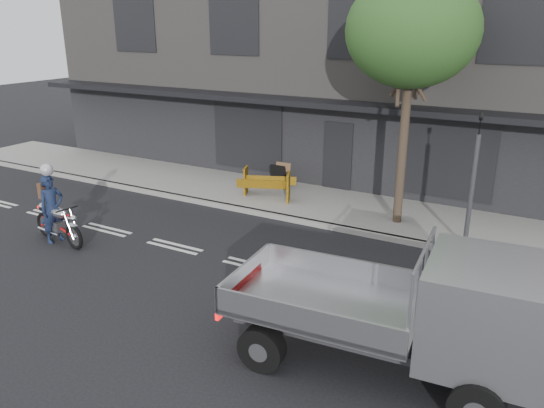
{
  "coord_description": "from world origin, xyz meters",
  "views": [
    {
      "loc": [
        5.92,
        -9.78,
        5.51
      ],
      "look_at": [
        0.21,
        0.5,
        1.45
      ],
      "focal_mm": 35.0,
      "sensor_mm": 36.0,
      "label": 1
    }
  ],
  "objects_px": {
    "motorcycle": "(58,222)",
    "construction_barrier": "(263,185)",
    "traffic_light_pole": "(472,189)",
    "sandwich_board": "(279,177)",
    "rider": "(52,209)",
    "street_tree": "(412,31)",
    "flatbed_ute": "(453,311)"
  },
  "relations": [
    {
      "from": "motorcycle",
      "to": "construction_barrier",
      "type": "height_order",
      "value": "construction_barrier"
    },
    {
      "from": "traffic_light_pole",
      "to": "sandwich_board",
      "type": "height_order",
      "value": "traffic_light_pole"
    },
    {
      "from": "traffic_light_pole",
      "to": "sandwich_board",
      "type": "relative_size",
      "value": 4.07
    },
    {
      "from": "rider",
      "to": "sandwich_board",
      "type": "xyz_separation_m",
      "value": [
        3.22,
        6.45,
        -0.32
      ]
    },
    {
      "from": "rider",
      "to": "street_tree",
      "type": "bearing_deg",
      "value": -45.08
    },
    {
      "from": "flatbed_ute",
      "to": "sandwich_board",
      "type": "relative_size",
      "value": 5.93
    },
    {
      "from": "traffic_light_pole",
      "to": "rider",
      "type": "relative_size",
      "value": 1.94
    },
    {
      "from": "street_tree",
      "to": "traffic_light_pole",
      "type": "height_order",
      "value": "street_tree"
    },
    {
      "from": "rider",
      "to": "sandwich_board",
      "type": "relative_size",
      "value": 2.1
    },
    {
      "from": "traffic_light_pole",
      "to": "motorcycle",
      "type": "relative_size",
      "value": 1.69
    },
    {
      "from": "traffic_light_pole",
      "to": "sandwich_board",
      "type": "distance_m",
      "value": 6.72
    },
    {
      "from": "motorcycle",
      "to": "flatbed_ute",
      "type": "relative_size",
      "value": 0.41
    },
    {
      "from": "traffic_light_pole",
      "to": "rider",
      "type": "height_order",
      "value": "traffic_light_pole"
    },
    {
      "from": "rider",
      "to": "construction_barrier",
      "type": "xyz_separation_m",
      "value": [
        3.27,
        5.28,
        -0.28
      ]
    },
    {
      "from": "rider",
      "to": "flatbed_ute",
      "type": "relative_size",
      "value": 0.35
    },
    {
      "from": "rider",
      "to": "traffic_light_pole",
      "type": "bearing_deg",
      "value": -55.15
    },
    {
      "from": "street_tree",
      "to": "rider",
      "type": "relative_size",
      "value": 3.73
    },
    {
      "from": "flatbed_ute",
      "to": "sandwich_board",
      "type": "xyz_separation_m",
      "value": [
        -7.05,
        7.44,
        -0.73
      ]
    },
    {
      "from": "street_tree",
      "to": "sandwich_board",
      "type": "xyz_separation_m",
      "value": [
        -4.36,
        1.03,
        -4.7
      ]
    },
    {
      "from": "motorcycle",
      "to": "flatbed_ute",
      "type": "xyz_separation_m",
      "value": [
        10.11,
        -0.99,
        0.76
      ]
    },
    {
      "from": "flatbed_ute",
      "to": "sandwich_board",
      "type": "height_order",
      "value": "flatbed_ute"
    },
    {
      "from": "flatbed_ute",
      "to": "sandwich_board",
      "type": "distance_m",
      "value": 10.27
    },
    {
      "from": "rider",
      "to": "sandwich_board",
      "type": "distance_m",
      "value": 7.22
    },
    {
      "from": "construction_barrier",
      "to": "flatbed_ute",
      "type": "bearing_deg",
      "value": -41.89
    },
    {
      "from": "construction_barrier",
      "to": "sandwich_board",
      "type": "height_order",
      "value": "construction_barrier"
    },
    {
      "from": "traffic_light_pole",
      "to": "sandwich_board",
      "type": "xyz_separation_m",
      "value": [
        -6.36,
        1.88,
        -1.07
      ]
    },
    {
      "from": "flatbed_ute",
      "to": "construction_barrier",
      "type": "distance_m",
      "value": 9.41
    },
    {
      "from": "traffic_light_pole",
      "to": "motorcycle",
      "type": "height_order",
      "value": "traffic_light_pole"
    },
    {
      "from": "flatbed_ute",
      "to": "construction_barrier",
      "type": "height_order",
      "value": "flatbed_ute"
    },
    {
      "from": "rider",
      "to": "flatbed_ute",
      "type": "distance_m",
      "value": 10.32
    },
    {
      "from": "street_tree",
      "to": "sandwich_board",
      "type": "bearing_deg",
      "value": 166.69
    },
    {
      "from": "traffic_light_pole",
      "to": "construction_barrier",
      "type": "height_order",
      "value": "traffic_light_pole"
    }
  ]
}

